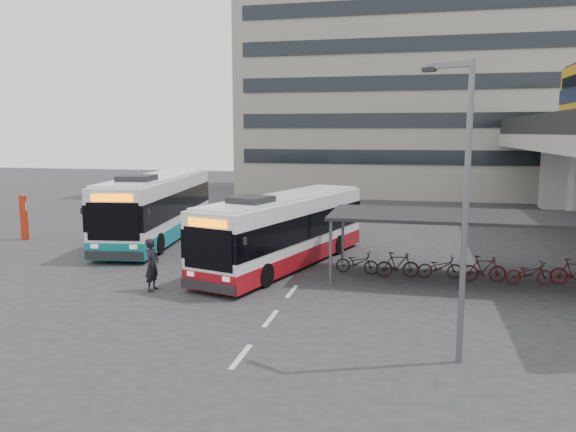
% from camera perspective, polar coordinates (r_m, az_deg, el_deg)
% --- Properties ---
extents(ground, '(120.00, 120.00, 0.00)m').
position_cam_1_polar(ground, '(20.77, -6.43, -7.22)').
color(ground, '#28282B').
rests_on(ground, ground).
extents(bike_shelter, '(10.00, 4.00, 2.54)m').
position_cam_1_polar(bike_shelter, '(22.35, 17.23, -2.64)').
color(bike_shelter, '#595B60').
rests_on(bike_shelter, ground).
extents(office_block, '(30.00, 15.00, 25.00)m').
position_cam_1_polar(office_block, '(55.32, 12.42, 15.44)').
color(office_block, gray).
rests_on(office_block, ground).
extents(road_markings, '(0.15, 7.60, 0.01)m').
position_cam_1_polar(road_markings, '(17.33, -1.77, -10.36)').
color(road_markings, beige).
rests_on(road_markings, ground).
extents(bus_main, '(5.33, 11.07, 3.21)m').
position_cam_1_polar(bus_main, '(23.79, -0.24, -1.49)').
color(bus_main, white).
rests_on(bus_main, ground).
extents(bus_teal, '(4.29, 12.46, 3.61)m').
position_cam_1_polar(bus_teal, '(30.48, -13.06, 0.85)').
color(bus_teal, white).
rests_on(bus_teal, ground).
extents(pedestrian, '(0.47, 0.70, 1.89)m').
position_cam_1_polar(pedestrian, '(20.61, -13.63, -4.83)').
color(pedestrian, black).
rests_on(pedestrian, ground).
extents(lamp_post, '(1.20, 0.65, 7.25)m').
position_cam_1_polar(lamp_post, '(13.90, 17.30, 2.04)').
color(lamp_post, '#595B60').
rests_on(lamp_post, ground).
extents(sign_totem_north, '(0.50, 0.29, 2.35)m').
position_cam_1_polar(sign_totem_north, '(32.61, -25.26, -0.08)').
color(sign_totem_north, '#A6220A').
rests_on(sign_totem_north, ground).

